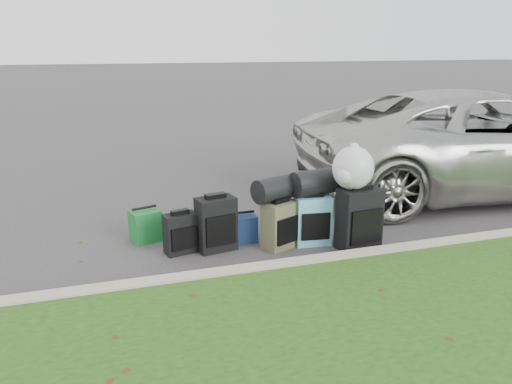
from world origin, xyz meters
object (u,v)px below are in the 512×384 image
object	(u,v)px
suv	(482,142)
tote_green	(145,226)
suitcase_large_black_left	(216,224)
suitcase_olive	(280,225)
suitcase_teal	(313,220)
suitcase_small_black	(181,233)
tote_navy	(243,228)
suitcase_large_black_right	(359,219)

from	to	relation	value
suv	tote_green	bearing A→B (deg)	103.38
suitcase_large_black_left	tote_green	distance (m)	0.93
suitcase_olive	suitcase_teal	xyz separation A→B (m)	(0.41, -0.01, 0.02)
suitcase_small_black	suitcase_olive	distance (m)	1.14
suitcase_large_black_left	suitcase_teal	world-z (taller)	suitcase_large_black_left
tote_navy	suitcase_small_black	bearing A→B (deg)	-171.58
suitcase_olive	suitcase_teal	world-z (taller)	suitcase_teal
suv	suitcase_large_black_left	xyz separation A→B (m)	(-4.59, -1.10, -0.49)
suitcase_large_black_left	suitcase_teal	distance (m)	1.14
suitcase_olive	tote_navy	world-z (taller)	suitcase_olive
suitcase_teal	tote_green	xyz separation A→B (m)	(-1.88, 0.70, -0.10)
suitcase_large_black_left	tote_green	size ratio (longest dim) A/B	1.66
suitcase_large_black_left	suitcase_teal	xyz separation A→B (m)	(1.13, -0.17, -0.02)
suitcase_large_black_left	suitcase_large_black_right	distance (m)	1.64
suitcase_small_black	suitcase_large_black_left	xyz separation A→B (m)	(0.40, -0.04, 0.08)
tote_navy	suitcase_teal	bearing A→B (deg)	-23.60
suitcase_teal	tote_navy	world-z (taller)	suitcase_teal
suitcase_teal	suitcase_large_black_right	distance (m)	0.54
suitcase_olive	suitcase_large_black_right	distance (m)	0.91
suitcase_small_black	suitcase_large_black_right	world-z (taller)	suitcase_large_black_right
suitcase_teal	suitcase_large_black_left	bearing A→B (deg)	178.72
suitcase_small_black	suitcase_olive	bearing A→B (deg)	-22.04
tote_green	tote_navy	size ratio (longest dim) A/B	1.16
suitcase_small_black	suitcase_large_black_left	size ratio (longest dim) A/B	0.74
suitcase_olive	suitcase_large_black_right	world-z (taller)	suitcase_large_black_right
suitcase_small_black	tote_green	world-z (taller)	suitcase_small_black
suv	tote_green	size ratio (longest dim) A/B	15.41
suitcase_olive	tote_navy	xyz separation A→B (m)	(-0.35, 0.32, -0.11)
suitcase_small_black	tote_navy	xyz separation A→B (m)	(0.77, 0.12, -0.07)
suitcase_teal	tote_navy	bearing A→B (deg)	164.00
suitcase_small_black	suitcase_olive	xyz separation A→B (m)	(1.12, -0.20, 0.05)
suitcase_small_black	suitcase_large_black_left	bearing A→B (deg)	-17.48
suv	suitcase_teal	bearing A→B (deg)	117.39
suv	suitcase_small_black	size ratio (longest dim) A/B	12.60
suitcase_large_black_right	tote_green	xyz separation A→B (m)	(-2.32, 1.00, -0.17)
suitcase_large_black_right	tote_green	size ratio (longest dim) A/B	1.90
suitcase_olive	suitcase_large_black_right	bearing A→B (deg)	-43.76
suitcase_olive	tote_green	size ratio (longest dim) A/B	1.47
suitcase_olive	suitcase_teal	size ratio (longest dim) A/B	0.94
suitcase_olive	suitcase_small_black	bearing A→B (deg)	146.29
suv	tote_green	world-z (taller)	suv
suv	tote_green	xyz separation A→B (m)	(-5.34, -0.57, -0.62)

